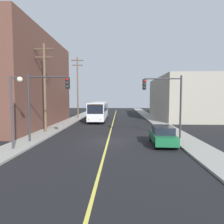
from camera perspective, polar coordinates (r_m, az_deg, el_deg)
name	(u,v)px	position (r m, az deg, el deg)	size (l,w,h in m)	color
ground_plane	(108,141)	(19.00, -1.18, -8.23)	(120.00, 120.00, 0.00)	black
sidewalk_left	(61,125)	(29.99, -14.03, -3.66)	(2.50, 90.00, 0.15)	gray
sidewalk_right	(163,126)	(29.45, 14.26, -3.80)	(2.50, 90.00, 0.15)	gray
lane_stripe_center	(113,122)	(33.79, 0.31, -2.80)	(0.16, 60.00, 0.01)	#D8CC4C
building_left_brick	(16,82)	(31.88, -25.30, 7.73)	(10.00, 20.09, 12.59)	brown
building_right_warehouse	(188,98)	(42.67, 20.52, 3.69)	(12.00, 19.80, 7.91)	gray
city_bus	(99,110)	(35.78, -3.70, 0.49)	(2.66, 12.18, 3.20)	silver
parked_car_green	(163,135)	(17.94, 14.06, -6.35)	(1.97, 4.47, 1.62)	#196038
utility_pole_near	(45,84)	(24.39, -18.41, 7.54)	(2.40, 0.28, 9.92)	brown
utility_pole_mid	(78,85)	(39.80, -9.63, 7.49)	(2.40, 0.28, 11.56)	brown
traffic_signal_left_corner	(46,95)	(18.77, -18.15, 4.65)	(3.75, 0.48, 6.00)	#2D2D33
traffic_signal_right_corner	(165,95)	(20.16, 14.60, 4.67)	(3.75, 0.48, 6.00)	#2D2D33
street_lamp_left	(14,102)	(16.92, -25.76, 2.63)	(0.98, 0.40, 5.50)	#38383D
fire_hydrant	(170,128)	(24.16, 15.99, -4.33)	(0.44, 0.26, 0.84)	red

